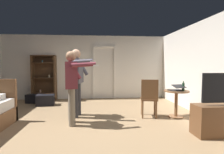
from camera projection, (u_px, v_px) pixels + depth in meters
name	position (u px, v px, depth m)	size (l,w,h in m)	color
ground_plane	(77.00, 125.00, 3.89)	(7.02, 7.02, 0.00)	#997A56
wall_back	(86.00, 67.00, 6.99)	(6.63, 0.12, 2.52)	silver
wall_right	(216.00, 69.00, 4.09)	(0.12, 6.54, 2.52)	silver
doorway_frame	(104.00, 68.00, 6.98)	(0.93, 0.08, 2.13)	white
bookshelf	(44.00, 76.00, 6.65)	(0.89, 0.32, 1.72)	#4C331E
side_table	(176.00, 99.00, 4.48)	(0.63, 0.63, 0.70)	brown
laptop	(177.00, 89.00, 4.42)	(0.40, 0.40, 0.16)	black
bottle_on_table	(183.00, 87.00, 4.39)	(0.06, 0.06, 0.25)	#274930
wooden_chair	(149.00, 97.00, 4.45)	(0.50, 0.50, 0.99)	brown
person_blue_shirt	(72.00, 82.00, 3.93)	(0.79, 0.65, 1.66)	gray
person_striped_shirt	(77.00, 77.00, 4.53)	(0.67, 0.70, 1.76)	#333338
suitcase_dark	(34.00, 99.00, 6.21)	(0.51, 0.30, 0.31)	black
suitcase_small	(46.00, 100.00, 5.86)	(0.57, 0.39, 0.35)	black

